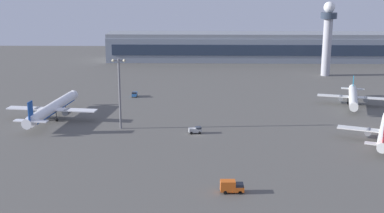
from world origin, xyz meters
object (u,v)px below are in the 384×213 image
(airplane_taxiway_distant, at_px, (52,108))
(airplane_mid_apron, at_px, (353,97))
(control_tower, at_px, (328,33))
(cargo_loader, at_px, (195,130))
(baggage_tractor, at_px, (135,94))
(catering_truck, at_px, (231,186))
(apron_light_east, at_px, (120,89))

(airplane_taxiway_distant, height_order, airplane_mid_apron, airplane_taxiway_distant)
(control_tower, height_order, cargo_loader, control_tower)
(airplane_mid_apron, bearing_deg, control_tower, -78.20)
(airplane_taxiway_distant, relative_size, cargo_loader, 9.46)
(airplane_taxiway_distant, xyz_separation_m, baggage_tractor, (24.72, 35.74, -2.89))
(catering_truck, height_order, cargo_loader, catering_truck)
(airplane_mid_apron, bearing_deg, cargo_loader, 46.51)
(airplane_mid_apron, distance_m, baggage_tractor, 88.90)
(control_tower, distance_m, catering_truck, 158.68)
(airplane_taxiway_distant, relative_size, airplane_mid_apron, 1.20)
(cargo_loader, bearing_deg, apron_light_east, -112.44)
(airplane_taxiway_distant, bearing_deg, control_tower, 43.30)
(airplane_taxiway_distant, distance_m, cargo_loader, 53.54)
(control_tower, xyz_separation_m, cargo_loader, (-64.56, -100.19, -20.23))
(control_tower, relative_size, catering_truck, 6.48)
(airplane_taxiway_distant, bearing_deg, airplane_mid_apron, 18.49)
(catering_truck, distance_m, cargo_loader, 48.12)
(airplane_mid_apron, distance_m, apron_light_east, 93.35)
(control_tower, relative_size, cargo_loader, 8.33)
(cargo_loader, height_order, apron_light_east, apron_light_east)
(airplane_mid_apron, relative_size, apron_light_east, 1.47)
(control_tower, distance_m, airplane_mid_apron, 64.62)
(baggage_tractor, xyz_separation_m, catering_truck, (35.72, -98.48, 0.40))
(catering_truck, relative_size, cargo_loader, 1.28)
(control_tower, relative_size, apron_light_east, 1.56)
(cargo_loader, xyz_separation_m, apron_light_east, (-25.18, 5.04, 12.49))
(control_tower, distance_m, baggage_tractor, 105.28)
(catering_truck, bearing_deg, apron_light_east, -147.98)
(baggage_tractor, height_order, catering_truck, catering_truck)
(airplane_mid_apron, bearing_deg, airplane_taxiway_distant, 26.03)
(baggage_tractor, bearing_deg, airplane_taxiway_distant, 54.46)
(catering_truck, bearing_deg, cargo_loader, -170.26)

